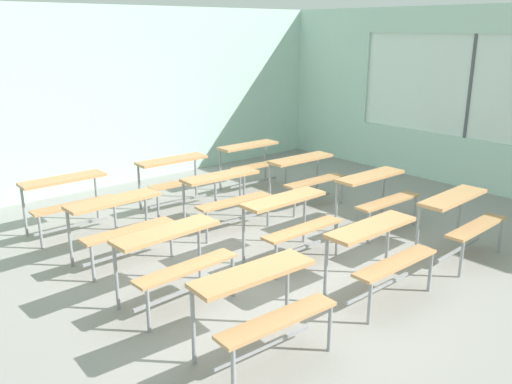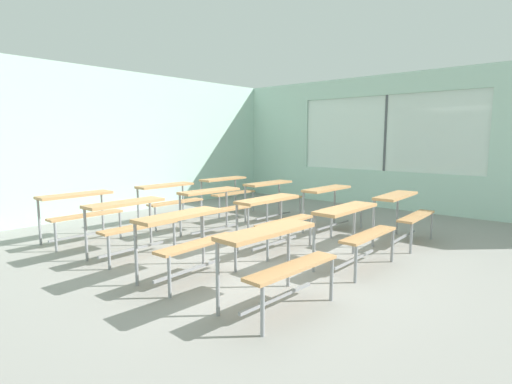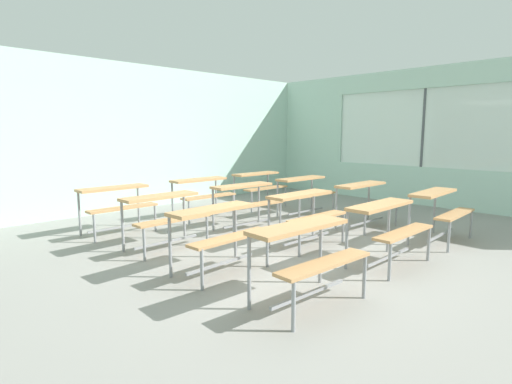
# 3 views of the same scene
# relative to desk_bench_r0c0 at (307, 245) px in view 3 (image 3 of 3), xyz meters

# --- Properties ---
(ground) EXTENTS (10.00, 9.00, 0.05)m
(ground) POSITION_rel_desk_bench_r0c0_xyz_m (0.95, 1.05, -0.59)
(ground) COLOR gray
(wall_back) EXTENTS (10.00, 0.12, 3.00)m
(wall_back) POSITION_rel_desk_bench_r0c0_xyz_m (0.95, 5.55, 0.94)
(wall_back) COLOR silver
(wall_back) RESTS_ON ground
(wall_right) EXTENTS (0.12, 9.00, 3.00)m
(wall_right) POSITION_rel_desk_bench_r0c0_xyz_m (5.95, 0.92, 0.88)
(wall_right) COLOR silver
(wall_right) RESTS_ON ground
(desk_bench_r0c0) EXTENTS (1.13, 0.64, 0.74)m
(desk_bench_r0c0) POSITION_rel_desk_bench_r0c0_xyz_m (0.00, 0.00, 0.00)
(desk_bench_r0c0) COLOR tan
(desk_bench_r0c0) RESTS_ON ground
(desk_bench_r0c1) EXTENTS (1.10, 0.59, 0.74)m
(desk_bench_r0c1) POSITION_rel_desk_bench_r0c0_xyz_m (1.59, 0.03, 0.00)
(desk_bench_r0c1) COLOR tan
(desk_bench_r0c1) RESTS_ON ground
(desk_bench_r0c2) EXTENTS (1.13, 0.64, 0.74)m
(desk_bench_r0c2) POSITION_rel_desk_bench_r0c0_xyz_m (3.12, 0.01, 0.00)
(desk_bench_r0c2) COLOR tan
(desk_bench_r0c2) RESTS_ON ground
(desk_bench_r1c0) EXTENTS (1.13, 0.64, 0.74)m
(desk_bench_r1c0) POSITION_rel_desk_bench_r0c0_xyz_m (-0.05, 1.25, 0.00)
(desk_bench_r1c0) COLOR tan
(desk_bench_r1c0) RESTS_ON ground
(desk_bench_r1c1) EXTENTS (1.10, 0.59, 0.74)m
(desk_bench_r1c1) POSITION_rel_desk_bench_r0c0_xyz_m (1.55, 1.26, 0.00)
(desk_bench_r1c1) COLOR tan
(desk_bench_r1c1) RESTS_ON ground
(desk_bench_r1c2) EXTENTS (1.11, 0.61, 0.74)m
(desk_bench_r1c2) POSITION_rel_desk_bench_r0c0_xyz_m (3.14, 1.24, 0.00)
(desk_bench_r1c2) COLOR tan
(desk_bench_r1c2) RESTS_ON ground
(desk_bench_r2c0) EXTENTS (1.11, 0.62, 0.74)m
(desk_bench_r2c0) POSITION_rel_desk_bench_r0c0_xyz_m (0.01, 2.51, 0.00)
(desk_bench_r2c0) COLOR tan
(desk_bench_r2c0) RESTS_ON ground
(desk_bench_r2c1) EXTENTS (1.13, 0.64, 0.74)m
(desk_bench_r2c1) POSITION_rel_desk_bench_r0c0_xyz_m (1.59, 2.57, 0.00)
(desk_bench_r2c1) COLOR tan
(desk_bench_r2c1) RESTS_ON ground
(desk_bench_r2c2) EXTENTS (1.12, 0.62, 0.74)m
(desk_bench_r2c2) POSITION_rel_desk_bench_r0c0_xyz_m (3.13, 2.55, 0.00)
(desk_bench_r2c2) COLOR tan
(desk_bench_r2c2) RESTS_ON ground
(desk_bench_r3c0) EXTENTS (1.10, 0.59, 0.74)m
(desk_bench_r3c0) POSITION_rel_desk_bench_r0c0_xyz_m (-0.09, 3.79, 0.00)
(desk_bench_r3c0) COLOR tan
(desk_bench_r3c0) RESTS_ON ground
(desk_bench_r3c1) EXTENTS (1.12, 0.62, 0.74)m
(desk_bench_r3c1) POSITION_rel_desk_bench_r0c0_xyz_m (1.58, 3.77, 0.00)
(desk_bench_r3c1) COLOR tan
(desk_bench_r3c1) RESTS_ON ground
(desk_bench_r3c2) EXTENTS (1.11, 0.61, 0.74)m
(desk_bench_r3c2) POSITION_rel_desk_bench_r0c0_xyz_m (3.13, 3.81, 0.00)
(desk_bench_r3c2) COLOR tan
(desk_bench_r3c2) RESTS_ON ground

